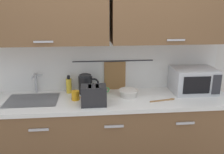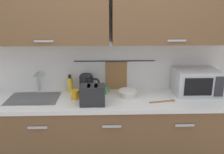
# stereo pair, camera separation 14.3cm
# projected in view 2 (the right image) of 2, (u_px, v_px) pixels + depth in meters

# --- Properties ---
(counter_unit) EXTENTS (2.53, 0.64, 0.90)m
(counter_unit) POSITION_uv_depth(u_px,v_px,m) (110.00, 136.00, 2.61)
(counter_unit) COLOR brown
(counter_unit) RESTS_ON ground
(back_wall_assembly) EXTENTS (3.70, 0.41, 2.50)m
(back_wall_assembly) POSITION_uv_depth(u_px,v_px,m) (110.00, 35.00, 2.52)
(back_wall_assembly) COLOR silver
(back_wall_assembly) RESTS_ON ground
(sink_faucet) EXTENTS (0.09, 0.17, 0.22)m
(sink_faucet) POSITION_uv_depth(u_px,v_px,m) (38.00, 79.00, 2.63)
(sink_faucet) COLOR #B2B5BA
(sink_faucet) RESTS_ON counter_unit
(microwave) EXTENTS (0.46, 0.35, 0.27)m
(microwave) POSITION_uv_depth(u_px,v_px,m) (196.00, 82.00, 2.57)
(microwave) COLOR silver
(microwave) RESTS_ON counter_unit
(electric_kettle) EXTENTS (0.23, 0.16, 0.21)m
(electric_kettle) POSITION_uv_depth(u_px,v_px,m) (87.00, 84.00, 2.62)
(electric_kettle) COLOR black
(electric_kettle) RESTS_ON counter_unit
(dish_soap_bottle) EXTENTS (0.06, 0.06, 0.20)m
(dish_soap_bottle) POSITION_uv_depth(u_px,v_px,m) (70.00, 84.00, 2.64)
(dish_soap_bottle) COLOR yellow
(dish_soap_bottle) RESTS_ON counter_unit
(mug_near_sink) EXTENTS (0.12, 0.08, 0.09)m
(mug_near_sink) POSITION_uv_depth(u_px,v_px,m) (76.00, 95.00, 2.44)
(mug_near_sink) COLOR orange
(mug_near_sink) RESTS_ON counter_unit
(mixing_bowl) EXTENTS (0.21, 0.21, 0.08)m
(mixing_bowl) POSITION_uv_depth(u_px,v_px,m) (129.00, 93.00, 2.50)
(mixing_bowl) COLOR silver
(mixing_bowl) RESTS_ON counter_unit
(toaster) EXTENTS (0.26, 0.17, 0.19)m
(toaster) POSITION_uv_depth(u_px,v_px,m) (93.00, 95.00, 2.30)
(toaster) COLOR #232326
(toaster) RESTS_ON counter_unit
(mug_by_kettle) EXTENTS (0.12, 0.08, 0.09)m
(mug_by_kettle) POSITION_uv_depth(u_px,v_px,m) (103.00, 90.00, 2.58)
(mug_by_kettle) COLOR green
(mug_by_kettle) RESTS_ON counter_unit
(wooden_spoon) EXTENTS (0.28, 0.08, 0.01)m
(wooden_spoon) POSITION_uv_depth(u_px,v_px,m) (166.00, 101.00, 2.39)
(wooden_spoon) COLOR #9E7042
(wooden_spoon) RESTS_ON counter_unit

